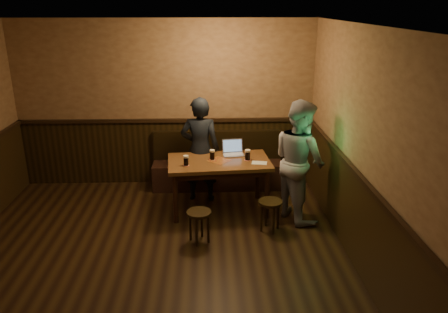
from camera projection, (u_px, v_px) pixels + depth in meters
room at (144, 178)px, 4.82m from camera, size 5.04×6.04×2.84m
bench at (218, 169)px, 7.53m from camera, size 2.20×0.50×0.95m
pub_table at (219, 167)px, 6.52m from camera, size 1.57×0.98×0.81m
stool_left at (199, 218)px, 5.74m from camera, size 0.40×0.40×0.44m
stool_right at (270, 207)px, 6.03m from camera, size 0.41×0.41×0.45m
pint_left at (186, 160)px, 6.27m from camera, size 0.10×0.10×0.15m
pint_mid at (212, 155)px, 6.50m from camera, size 0.10×0.10×0.16m
pint_right at (248, 155)px, 6.48m from camera, size 0.10×0.10×0.16m
laptop at (233, 151)px, 6.74m from camera, size 0.35×0.29×0.22m
menu at (259, 163)px, 6.39m from camera, size 0.24×0.19×0.00m
person_suit at (200, 150)px, 6.86m from camera, size 0.65×0.46×1.68m
person_grey at (299, 160)px, 6.26m from camera, size 0.96×1.06×1.77m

